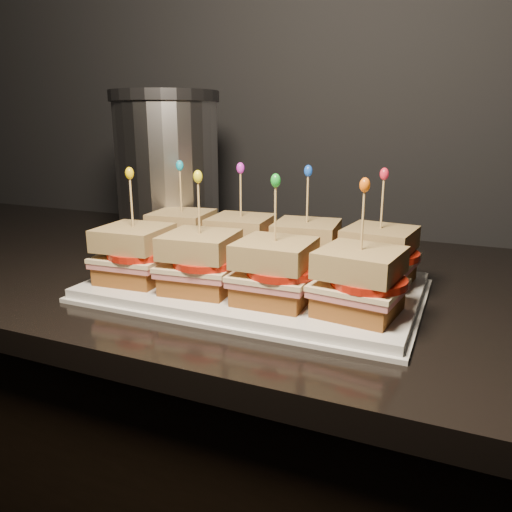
% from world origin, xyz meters
% --- Properties ---
extents(wall_back, '(4.00, 0.04, 2.70)m').
position_xyz_m(wall_back, '(0.00, 2.00, 1.35)').
color(wall_back, black).
rests_on(wall_back, ground).
extents(granite_slab, '(2.68, 0.68, 0.03)m').
position_xyz_m(granite_slab, '(-0.08, 1.67, 0.90)').
color(granite_slab, black).
rests_on(granite_slab, cabinet).
extents(platter, '(0.45, 0.28, 0.02)m').
position_xyz_m(platter, '(-0.09, 1.57, 0.93)').
color(platter, white).
rests_on(platter, granite_slab).
extents(platter_rim, '(0.46, 0.29, 0.01)m').
position_xyz_m(platter_rim, '(-0.09, 1.57, 0.92)').
color(platter_rim, white).
rests_on(platter_rim, granite_slab).
extents(sandwich_0_bread_bot, '(0.10, 0.10, 0.02)m').
position_xyz_m(sandwich_0_bread_bot, '(-0.25, 1.63, 0.95)').
color(sandwich_0_bread_bot, brown).
rests_on(sandwich_0_bread_bot, platter).
extents(sandwich_0_ham, '(0.11, 0.10, 0.01)m').
position_xyz_m(sandwich_0_ham, '(-0.25, 1.63, 0.96)').
color(sandwich_0_ham, '#BD6365').
rests_on(sandwich_0_ham, sandwich_0_bread_bot).
extents(sandwich_0_cheese, '(0.11, 0.11, 0.01)m').
position_xyz_m(sandwich_0_cheese, '(-0.25, 1.63, 0.97)').
color(sandwich_0_cheese, beige).
rests_on(sandwich_0_cheese, sandwich_0_ham).
extents(sandwich_0_tomato, '(0.09, 0.09, 0.01)m').
position_xyz_m(sandwich_0_tomato, '(-0.24, 1.63, 0.98)').
color(sandwich_0_tomato, '#B71D0E').
rests_on(sandwich_0_tomato, sandwich_0_cheese).
extents(sandwich_0_bread_top, '(0.10, 0.10, 0.03)m').
position_xyz_m(sandwich_0_bread_top, '(-0.25, 1.63, 1.00)').
color(sandwich_0_bread_top, '#5F340F').
rests_on(sandwich_0_bread_top, sandwich_0_tomato).
extents(sandwich_0_pick, '(0.00, 0.00, 0.09)m').
position_xyz_m(sandwich_0_pick, '(-0.25, 1.63, 1.04)').
color(sandwich_0_pick, tan).
rests_on(sandwich_0_pick, sandwich_0_bread_top).
extents(sandwich_0_frill, '(0.01, 0.01, 0.02)m').
position_xyz_m(sandwich_0_frill, '(-0.25, 1.63, 1.09)').
color(sandwich_0_frill, '#119DBE').
rests_on(sandwich_0_frill, sandwich_0_pick).
extents(sandwich_1_bread_bot, '(0.10, 0.10, 0.02)m').
position_xyz_m(sandwich_1_bread_bot, '(-0.14, 1.63, 0.95)').
color(sandwich_1_bread_bot, brown).
rests_on(sandwich_1_bread_bot, platter).
extents(sandwich_1_ham, '(0.11, 0.10, 0.01)m').
position_xyz_m(sandwich_1_ham, '(-0.14, 1.63, 0.96)').
color(sandwich_1_ham, '#BD6365').
rests_on(sandwich_1_ham, sandwich_1_bread_bot).
extents(sandwich_1_cheese, '(0.11, 0.10, 0.01)m').
position_xyz_m(sandwich_1_cheese, '(-0.14, 1.63, 0.97)').
color(sandwich_1_cheese, beige).
rests_on(sandwich_1_cheese, sandwich_1_ham).
extents(sandwich_1_tomato, '(0.09, 0.09, 0.01)m').
position_xyz_m(sandwich_1_tomato, '(-0.13, 1.63, 0.98)').
color(sandwich_1_tomato, '#B71D0E').
rests_on(sandwich_1_tomato, sandwich_1_cheese).
extents(sandwich_1_bread_top, '(0.10, 0.10, 0.03)m').
position_xyz_m(sandwich_1_bread_top, '(-0.14, 1.63, 1.00)').
color(sandwich_1_bread_top, '#5F340F').
rests_on(sandwich_1_bread_top, sandwich_1_tomato).
extents(sandwich_1_pick, '(0.00, 0.00, 0.09)m').
position_xyz_m(sandwich_1_pick, '(-0.14, 1.63, 1.04)').
color(sandwich_1_pick, tan).
rests_on(sandwich_1_pick, sandwich_1_bread_top).
extents(sandwich_1_frill, '(0.01, 0.01, 0.02)m').
position_xyz_m(sandwich_1_frill, '(-0.14, 1.63, 1.09)').
color(sandwich_1_frill, '#D223D6').
rests_on(sandwich_1_frill, sandwich_1_pick).
extents(sandwich_2_bread_bot, '(0.10, 0.10, 0.02)m').
position_xyz_m(sandwich_2_bread_bot, '(-0.03, 1.63, 0.95)').
color(sandwich_2_bread_bot, brown).
rests_on(sandwich_2_bread_bot, platter).
extents(sandwich_2_ham, '(0.11, 0.10, 0.01)m').
position_xyz_m(sandwich_2_ham, '(-0.03, 1.63, 0.96)').
color(sandwich_2_ham, '#BD6365').
rests_on(sandwich_2_ham, sandwich_2_bread_bot).
extents(sandwich_2_cheese, '(0.11, 0.11, 0.01)m').
position_xyz_m(sandwich_2_cheese, '(-0.03, 1.63, 0.97)').
color(sandwich_2_cheese, beige).
rests_on(sandwich_2_cheese, sandwich_2_ham).
extents(sandwich_2_tomato, '(0.09, 0.09, 0.01)m').
position_xyz_m(sandwich_2_tomato, '(-0.02, 1.63, 0.98)').
color(sandwich_2_tomato, '#B71D0E').
rests_on(sandwich_2_tomato, sandwich_2_cheese).
extents(sandwich_2_bread_top, '(0.10, 0.10, 0.03)m').
position_xyz_m(sandwich_2_bread_top, '(-0.03, 1.63, 1.00)').
color(sandwich_2_bread_top, '#5F340F').
rests_on(sandwich_2_bread_top, sandwich_2_tomato).
extents(sandwich_2_pick, '(0.00, 0.00, 0.09)m').
position_xyz_m(sandwich_2_pick, '(-0.03, 1.63, 1.04)').
color(sandwich_2_pick, tan).
rests_on(sandwich_2_pick, sandwich_2_bread_top).
extents(sandwich_2_frill, '(0.01, 0.01, 0.02)m').
position_xyz_m(sandwich_2_frill, '(-0.03, 1.63, 1.09)').
color(sandwich_2_frill, blue).
rests_on(sandwich_2_frill, sandwich_2_pick).
extents(sandwich_3_bread_bot, '(0.10, 0.10, 0.02)m').
position_xyz_m(sandwich_3_bread_bot, '(0.07, 1.63, 0.95)').
color(sandwich_3_bread_bot, brown).
rests_on(sandwich_3_bread_bot, platter).
extents(sandwich_3_ham, '(0.11, 0.11, 0.01)m').
position_xyz_m(sandwich_3_ham, '(0.07, 1.63, 0.96)').
color(sandwich_3_ham, '#BD6365').
rests_on(sandwich_3_ham, sandwich_3_bread_bot).
extents(sandwich_3_cheese, '(0.11, 0.11, 0.01)m').
position_xyz_m(sandwich_3_cheese, '(0.07, 1.63, 0.97)').
color(sandwich_3_cheese, beige).
rests_on(sandwich_3_cheese, sandwich_3_ham).
extents(sandwich_3_tomato, '(0.09, 0.09, 0.01)m').
position_xyz_m(sandwich_3_tomato, '(0.09, 1.63, 0.98)').
color(sandwich_3_tomato, '#B71D0E').
rests_on(sandwich_3_tomato, sandwich_3_cheese).
extents(sandwich_3_bread_top, '(0.10, 0.10, 0.03)m').
position_xyz_m(sandwich_3_bread_top, '(0.07, 1.63, 1.00)').
color(sandwich_3_bread_top, '#5F340F').
rests_on(sandwich_3_bread_top, sandwich_3_tomato).
extents(sandwich_3_pick, '(0.00, 0.00, 0.09)m').
position_xyz_m(sandwich_3_pick, '(0.07, 1.63, 1.04)').
color(sandwich_3_pick, tan).
rests_on(sandwich_3_pick, sandwich_3_bread_top).
extents(sandwich_3_frill, '(0.01, 0.01, 0.02)m').
position_xyz_m(sandwich_3_frill, '(0.07, 1.63, 1.09)').
color(sandwich_3_frill, red).
rests_on(sandwich_3_frill, sandwich_3_pick).
extents(sandwich_4_bread_bot, '(0.09, 0.09, 0.02)m').
position_xyz_m(sandwich_4_bread_bot, '(-0.25, 1.50, 0.95)').
color(sandwich_4_bread_bot, brown).
rests_on(sandwich_4_bread_bot, platter).
extents(sandwich_4_ham, '(0.10, 0.10, 0.01)m').
position_xyz_m(sandwich_4_ham, '(-0.25, 1.50, 0.96)').
color(sandwich_4_ham, '#BD6365').
rests_on(sandwich_4_ham, sandwich_4_bread_bot).
extents(sandwich_4_cheese, '(0.11, 0.10, 0.01)m').
position_xyz_m(sandwich_4_cheese, '(-0.25, 1.50, 0.97)').
color(sandwich_4_cheese, beige).
rests_on(sandwich_4_cheese, sandwich_4_ham).
extents(sandwich_4_tomato, '(0.09, 0.09, 0.01)m').
position_xyz_m(sandwich_4_tomato, '(-0.24, 1.50, 0.98)').
color(sandwich_4_tomato, '#B71D0E').
rests_on(sandwich_4_tomato, sandwich_4_cheese).
extents(sandwich_4_bread_top, '(0.10, 0.10, 0.03)m').
position_xyz_m(sandwich_4_bread_top, '(-0.25, 1.50, 1.00)').
color(sandwich_4_bread_top, '#5F340F').
rests_on(sandwich_4_bread_top, sandwich_4_tomato).
extents(sandwich_4_pick, '(0.00, 0.00, 0.09)m').
position_xyz_m(sandwich_4_pick, '(-0.25, 1.50, 1.04)').
color(sandwich_4_pick, tan).
rests_on(sandwich_4_pick, sandwich_4_bread_top).
extents(sandwich_4_frill, '(0.01, 0.01, 0.02)m').
position_xyz_m(sandwich_4_frill, '(-0.25, 1.50, 1.09)').
color(sandwich_4_frill, yellow).
rests_on(sandwich_4_frill, sandwich_4_pick).
extents(sandwich_5_bread_bot, '(0.10, 0.10, 0.02)m').
position_xyz_m(sandwich_5_bread_bot, '(-0.14, 1.50, 0.95)').
color(sandwich_5_bread_bot, brown).
rests_on(sandwich_5_bread_bot, platter).
extents(sandwich_5_ham, '(0.11, 0.10, 0.01)m').
position_xyz_m(sandwich_5_ham, '(-0.14, 1.50, 0.96)').
color(sandwich_5_ham, '#BD6365').
rests_on(sandwich_5_ham, sandwich_5_bread_bot).
extents(sandwich_5_cheese, '(0.11, 0.10, 0.01)m').
position_xyz_m(sandwich_5_cheese, '(-0.14, 1.50, 0.97)').
color(sandwich_5_cheese, beige).
rests_on(sandwich_5_cheese, sandwich_5_ham).
extents(sandwich_5_tomato, '(0.09, 0.09, 0.01)m').
position_xyz_m(sandwich_5_tomato, '(-0.13, 1.50, 0.98)').
color(sandwich_5_tomato, '#B71D0E').
rests_on(sandwich_5_tomato, sandwich_5_cheese).
extents(sandwich_5_bread_top, '(0.10, 0.10, 0.03)m').
position_xyz_m(sandwich_5_bread_top, '(-0.14, 1.50, 1.00)').
color(sandwich_5_bread_top, '#5F340F').
rests_on(sandwich_5_bread_top, sandwich_5_tomato).
extents(sandwich_5_pick, '(0.00, 0.00, 0.09)m').
position_xyz_m(sandwich_5_pick, '(-0.14, 1.50, 1.04)').
color(sandwich_5_pick, tan).
rests_on(sandwich_5_pick, sandwich_5_bread_top).
extents(sandwich_5_frill, '(0.01, 0.01, 0.02)m').
position_xyz_m(sandwich_5_frill, '(-0.14, 1.50, 1.09)').
color(sandwich_5_frill, yellow).
rests_on(sandwich_5_frill, sandwich_5_pick).
extents(sandwich_6_bread_bot, '(0.09, 0.09, 0.02)m').
position_xyz_m(sandwich_6_bread_bot, '(-0.03, 1.50, 0.95)').
color(sandwich_6_bread_bot, brown).
rests_on(sandwich_6_bread_bot, platter).
extents(sandwich_6_ham, '(0.10, 0.09, 0.01)m').
position_xyz_m(sandwich_6_ham, '(-0.03, 1.50, 0.96)').
color(sandwich_6_ham, '#BD6365').
rests_on(sandwich_6_ham, sandwich_6_bread_bot).
extents(sandwich_6_cheese, '(0.10, 0.10, 0.01)m').
position_xyz_m(sandwich_6_cheese, '(-0.03, 1.50, 0.97)').
color(sandwich_6_cheese, beige).
rests_on(sandwich_6_cheese, sandwich_6_ham).
extents(sandwich_6_tomato, '(0.09, 0.09, 0.01)m').
position_xyz_m(sandwich_6_tomato, '(-0.02, 1.50, 0.98)').
color(sandwich_6_tomato, '#B71D0E').
rests_on(sandwich_6_tomato, sandwich_6_cheese).
extents(sandwich_6_bread_top, '(0.09, 0.09, 0.03)m').
position_xyz_m(sandwich_6_bread_top, '(-0.03, 1.50, 1.00)').
color(sandwich_6_bread_top, '#5F340F').
rests_on(sandwich_6_bread_top, sandwich_6_tomato).
extents(sandwich_6_pick, '(0.00, 0.00, 0.09)m').
position_xyz_m(sandwich_6_pick, '(-0.03, 1.50, 1.04)').
color(sandwich_6_pick, tan).
rests_on(sandwich_6_pick, sandwich_6_bread_top).
extents(sandwich_6_frill, '(0.01, 0.01, 0.02)m').
position_xyz_m(sandwich_6_frill, '(-0.03, 1.50, 1.09)').
color(sandwich_6_frill, green).
rests_on(sandwich_6_frill, sandwich_6_pick).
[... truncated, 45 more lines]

